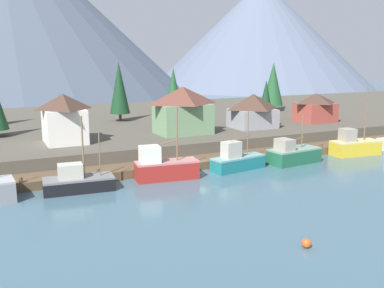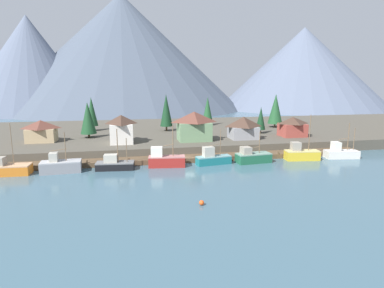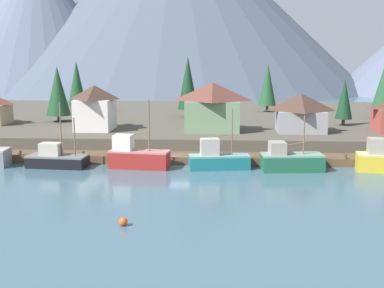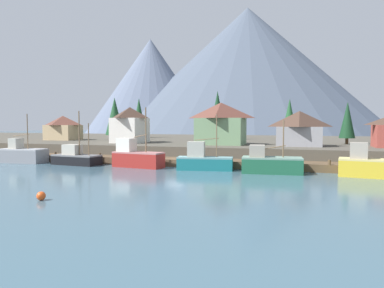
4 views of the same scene
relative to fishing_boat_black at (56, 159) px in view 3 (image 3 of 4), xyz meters
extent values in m
cube|color=#3D5B6B|center=(14.70, 21.90, -1.51)|extent=(400.00, 400.00, 1.00)
cube|color=brown|center=(14.70, 3.90, -0.51)|extent=(80.00, 4.00, 1.00)
cylinder|color=brown|center=(-5.30, 2.10, -0.21)|extent=(0.36, 0.36, 1.60)
cylinder|color=brown|center=(2.70, 2.10, -0.21)|extent=(0.36, 0.36, 1.60)
cylinder|color=brown|center=(10.70, 2.10, -0.21)|extent=(0.36, 0.36, 1.60)
cylinder|color=brown|center=(18.70, 2.10, -0.21)|extent=(0.36, 0.36, 1.60)
cylinder|color=brown|center=(26.70, 2.10, -0.21)|extent=(0.36, 0.36, 1.60)
cylinder|color=brown|center=(34.70, 2.10, -0.21)|extent=(0.36, 0.36, 1.60)
cube|color=#4C473D|center=(14.70, 33.90, 0.24)|extent=(400.00, 56.00, 2.50)
cone|color=slate|center=(-47.63, 130.73, 24.55)|extent=(70.30, 70.30, 51.12)
cone|color=#475160|center=(1.33, 149.89, 33.33)|extent=(147.21, 147.21, 68.67)
cube|color=black|center=(0.12, -0.01, -0.38)|extent=(7.34, 3.52, 1.26)
cube|color=slate|center=(0.12, -0.01, 0.35)|extent=(7.34, 3.52, 0.20)
cube|color=#B2AD9E|center=(-0.65, 0.06, 1.19)|extent=(2.60, 1.93, 1.48)
cylinder|color=brown|center=(0.70, -0.07, 3.63)|extent=(0.17, 0.17, 6.36)
cylinder|color=brown|center=(2.37, -0.22, 2.74)|extent=(0.14, 0.14, 4.59)
cube|color=maroon|center=(10.05, 0.09, -0.05)|extent=(7.35, 3.34, 1.92)
cube|color=#AD6C6A|center=(10.05, 0.09, 1.01)|extent=(7.35, 3.34, 0.20)
cube|color=silver|center=(8.11, 0.34, 2.03)|extent=(2.43, 2.14, 1.84)
cylinder|color=brown|center=(11.28, -0.06, 4.15)|extent=(0.18, 0.18, 6.07)
cylinder|color=brown|center=(10.44, 0.05, 3.31)|extent=(2.10, 0.39, 0.54)
cube|color=#196B70|center=(19.57, 0.11, -0.26)|extent=(7.36, 3.33, 1.50)
cube|color=#679496|center=(19.57, 0.11, 0.59)|extent=(7.36, 3.33, 0.20)
cube|color=#B2AD9E|center=(18.43, -0.07, 1.68)|extent=(2.37, 1.87, 1.98)
cylinder|color=brown|center=(21.04, 0.34, 3.43)|extent=(0.13, 0.13, 5.48)
cylinder|color=brown|center=(19.80, 0.14, 2.99)|extent=(3.12, 0.58, 0.36)
cube|color=#1E5B3D|center=(28.06, -0.12, -0.13)|extent=(7.36, 3.71, 1.76)
cube|color=gray|center=(28.06, -0.12, 0.85)|extent=(7.36, 3.71, 0.20)
cube|color=gray|center=(26.30, -0.29, 1.67)|extent=(2.03, 2.36, 1.44)
cylinder|color=brown|center=(29.35, 0.01, 3.19)|extent=(0.16, 0.16, 4.49)
cylinder|color=brown|center=(28.15, -0.11, 2.09)|extent=(3.01, 0.41, 0.66)
cube|color=gray|center=(37.65, 0.16, 1.95)|extent=(2.03, 2.09, 1.81)
cube|color=silver|center=(1.31, 14.28, 3.74)|extent=(5.09, 6.22, 4.50)
pyramid|color=#422D23|center=(1.31, 14.28, 6.99)|extent=(5.35, 6.53, 2.00)
cube|color=#6B8E66|center=(18.43, 13.91, 3.69)|extent=(7.68, 5.79, 4.41)
pyramid|color=brown|center=(18.43, 13.91, 7.19)|extent=(8.06, 6.08, 2.59)
cube|color=gray|center=(30.98, 14.08, 3.00)|extent=(6.67, 5.56, 3.01)
pyramid|color=#422D23|center=(30.98, 14.08, 5.73)|extent=(7.00, 5.84, 2.46)
cylinder|color=#4C3823|center=(-7.24, 35.18, 2.23)|extent=(0.50, 0.50, 1.47)
cone|color=#194223|center=(-7.24, 35.18, 7.09)|extent=(3.33, 3.33, 8.26)
cylinder|color=#4C3823|center=(28.41, 40.41, 2.10)|extent=(0.50, 0.50, 1.22)
cone|color=#1E4C28|center=(28.41, 40.41, 6.70)|extent=(3.37, 3.37, 7.97)
cylinder|color=#4C3823|center=(13.75, 30.73, 2.20)|extent=(0.50, 0.50, 1.41)
cone|color=#14381E|center=(13.75, 30.73, 7.47)|extent=(3.56, 3.56, 9.14)
cylinder|color=#4C3823|center=(47.89, 31.68, 2.08)|extent=(0.50, 0.50, 1.17)
cylinder|color=#4C3823|center=(-7.00, 23.14, 2.02)|extent=(0.50, 0.50, 1.05)
cone|color=#194223|center=(-7.00, 23.14, 6.53)|extent=(3.96, 3.96, 7.98)
cylinder|color=#4C3823|center=(38.63, 21.24, 2.01)|extent=(0.50, 0.50, 1.03)
cone|color=#14381E|center=(38.63, 21.24, 5.61)|extent=(2.61, 2.61, 6.18)
sphere|color=#E04C19|center=(12.18, -21.04, -0.66)|extent=(0.70, 0.70, 0.70)
camera|label=1|loc=(-7.90, -43.35, 12.43)|focal=39.88mm
camera|label=2|loc=(2.70, -61.38, 15.45)|focal=30.20mm
camera|label=3|loc=(19.99, -59.93, 12.36)|focal=48.48mm
camera|label=4|loc=(31.74, -43.21, 5.03)|focal=32.73mm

